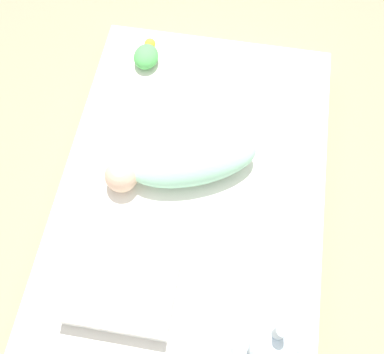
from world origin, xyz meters
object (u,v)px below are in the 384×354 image
at_px(swaddled_baby, 185,163).
at_px(pillow, 122,288).
at_px(bunny_plush, 267,354).
at_px(turtle_plush, 147,55).

distance_m(swaddled_baby, pillow, 0.50).
xyz_separation_m(bunny_plush, turtle_plush, (1.12, 0.61, -0.10)).
xyz_separation_m(pillow, bunny_plush, (-0.13, -0.48, 0.09)).
bearing_deg(pillow, bunny_plush, -105.43).
distance_m(pillow, bunny_plush, 0.51).
xyz_separation_m(swaddled_baby, pillow, (-0.48, 0.13, -0.03)).
xyz_separation_m(swaddled_baby, turtle_plush, (0.50, 0.26, -0.03)).
distance_m(swaddled_baby, bunny_plush, 0.71).
relative_size(swaddled_baby, turtle_plush, 3.45).
relative_size(swaddled_baby, pillow, 1.62).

